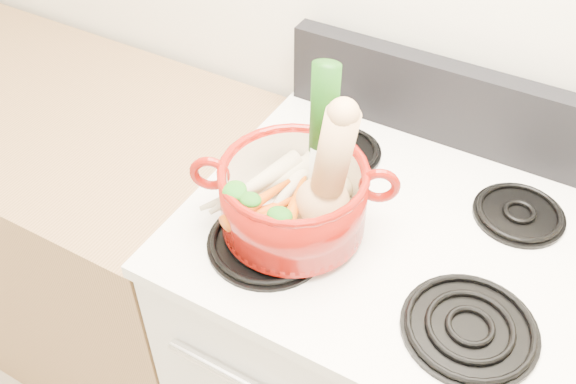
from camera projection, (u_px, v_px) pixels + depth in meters
The scene contains 22 objects.
stove_body at pixel (374, 367), 1.54m from camera, with size 0.76×0.65×0.92m, color silver.
cooktop at pixel (397, 232), 1.22m from camera, with size 0.78×0.67×0.03m, color white.
control_backsplash at pixel (458, 106), 1.34m from camera, with size 0.76×0.05×0.18m, color black.
counter_left at pixel (49, 214), 1.94m from camera, with size 1.36×0.65×0.90m, color #956E46.
burner_front_left at pixel (268, 241), 1.17m from camera, with size 0.22×0.22×0.02m, color black.
burner_front_right at pixel (470, 327), 1.03m from camera, with size 0.22×0.22×0.02m, color black.
burner_back_left at pixel (340, 150), 1.36m from camera, with size 0.17×0.17×0.02m, color black.
burner_back_right at pixel (519, 213), 1.22m from camera, with size 0.17×0.17×0.02m, color black.
dutch_oven at pixel (294, 198), 1.15m from camera, with size 0.26×0.26×0.13m, color maroon.
pot_handle_left at pixel (210, 173), 1.13m from camera, with size 0.07×0.07×0.02m, color maroon.
pot_handle_right at pixel (379, 186), 1.10m from camera, with size 0.07×0.07×0.02m, color maroon.
squash at pixel (324, 167), 1.08m from camera, with size 0.10×0.10×0.25m, color tan, non-canonical shape.
leek at pixel (322, 139), 1.08m from camera, with size 0.05×0.05×0.31m, color silver.
ginger at pixel (327, 184), 1.20m from camera, with size 0.08×0.06×0.05m, color tan.
parsnip_0 at pixel (285, 182), 1.20m from camera, with size 0.04×0.04×0.21m, color beige.
parsnip_1 at pixel (255, 186), 1.18m from camera, with size 0.05×0.05×0.22m, color beige.
parsnip_2 at pixel (289, 187), 1.17m from camera, with size 0.04×0.04×0.19m, color beige.
parsnip_3 at pixel (255, 184), 1.17m from camera, with size 0.04×0.04×0.20m, color beige.
carrot_0 at pixel (275, 208), 1.16m from camera, with size 0.03×0.03×0.15m, color #C55509.
carrot_1 at pixel (273, 209), 1.15m from camera, with size 0.03×0.03×0.14m, color #CB420A.
carrot_2 at pixel (294, 209), 1.14m from camera, with size 0.03×0.03×0.18m, color orange.
carrot_3 at pixel (258, 203), 1.14m from camera, with size 0.03×0.03×0.15m, color #CD500A.
Camera 1 is at (0.23, 0.57, 1.83)m, focal length 40.00 mm.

